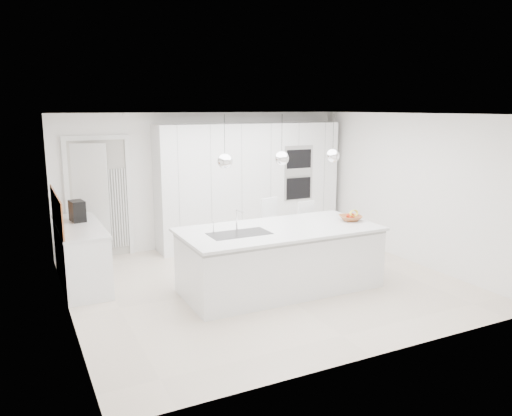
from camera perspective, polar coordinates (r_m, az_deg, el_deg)
name	(u,v)px	position (r m, az deg, el deg)	size (l,w,h in m)	color
floor	(265,283)	(7.57, 1.02, -8.60)	(5.50, 5.50, 0.00)	beige
wall_back	(205,180)	(9.50, -5.89, 3.25)	(5.50, 5.50, 0.00)	white
wall_left	(64,220)	(6.48, -21.12, -1.31)	(5.00, 5.00, 0.00)	white
ceiling	(265,114)	(7.11, 1.09, 10.69)	(5.50, 5.50, 0.00)	white
tall_cabinets	(250,184)	(9.55, -0.74, 2.75)	(3.60, 0.60, 2.30)	white
oven_stack	(299,173)	(9.67, 4.89, 4.02)	(0.62, 0.04, 1.05)	#A5A5A8
doorway_frame	(99,200)	(9.02, -17.47, 0.90)	(1.11, 0.08, 2.13)	white
hallway_door	(85,203)	(8.94, -18.99, 0.59)	(0.82, 0.04, 2.00)	white
radiator	(119,208)	(9.10, -15.41, -0.02)	(0.32, 0.04, 1.40)	white
left_base_cabinets	(81,256)	(7.87, -19.35, -5.19)	(0.60, 1.80, 0.86)	white
left_worktop	(79,226)	(7.75, -19.57, -2.00)	(0.62, 1.82, 0.04)	white
oak_backsplash	(57,210)	(7.67, -21.83, -0.23)	(0.02, 1.80, 0.50)	#B06B3C
island_base	(281,260)	(7.23, 2.83, -6.00)	(2.80, 1.20, 0.86)	white
island_worktop	(279,229)	(7.15, 2.67, -2.45)	(2.84, 1.40, 0.04)	white
island_sink	(239,239)	(6.84, -1.92, -3.60)	(0.84, 0.44, 0.18)	#3F3F42
island_tap	(237,220)	(6.98, -2.23, -1.35)	(0.02, 0.02, 0.30)	white
pendant_left	(225,161)	(6.56, -3.58, 5.35)	(0.20, 0.20, 0.20)	white
pendant_mid	(282,158)	(6.93, 2.95, 5.68)	(0.20, 0.20, 0.20)	white
pendant_right	(333,156)	(7.38, 8.76, 5.92)	(0.20, 0.20, 0.20)	white
fruit_bowl	(350,218)	(7.71, 10.74, -1.13)	(0.34, 0.34, 0.08)	#B06B3C
espresso_machine	(77,211)	(7.99, -19.75, -0.32)	(0.19, 0.30, 0.32)	black
bar_stool_left	(273,234)	(8.17, 1.95, -2.95)	(0.37, 0.52, 1.12)	white
bar_stool_right	(310,233)	(8.42, 6.17, -2.90)	(0.34, 0.47, 1.03)	white
apple_a	(349,216)	(7.73, 10.54, -0.91)	(0.07, 0.07, 0.07)	#A31D06
apple_b	(351,216)	(7.74, 10.85, -0.87)	(0.08, 0.08, 0.08)	#A31D06
apple_c	(351,217)	(7.64, 10.80, -1.07)	(0.07, 0.07, 0.07)	#A31D06
apple_extra_3	(352,216)	(7.70, 10.94, -0.94)	(0.08, 0.08, 0.08)	#A31D06
banana_bunch	(354,213)	(7.70, 11.13, -0.60)	(0.21, 0.21, 0.03)	yellow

